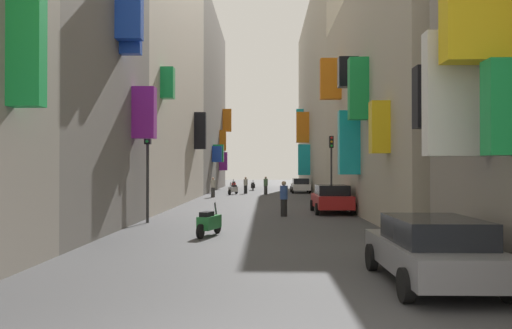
% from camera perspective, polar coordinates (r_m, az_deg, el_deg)
% --- Properties ---
extents(ground_plane, '(140.00, 140.00, 0.00)m').
position_cam_1_polar(ground_plane, '(35.35, 0.36, -4.29)').
color(ground_plane, '#424244').
extents(building_left_mid_a, '(6.95, 9.79, 15.50)m').
position_cam_1_polar(building_left_mid_a, '(20.21, -24.58, 15.14)').
color(building_left_mid_a, slate).
rests_on(building_left_mid_a, ground).
extents(building_left_mid_b, '(6.87, 19.85, 19.97)m').
position_cam_1_polar(building_left_mid_b, '(34.30, -13.52, 12.39)').
color(building_left_mid_b, '#B2A899').
rests_on(building_left_mid_b, ground).
extents(building_left_mid_c, '(7.12, 23.00, 19.64)m').
position_cam_1_polar(building_left_mid_c, '(54.95, -7.82, 7.30)').
color(building_left_mid_c, slate).
rests_on(building_left_mid_c, ground).
extents(building_right_mid_b, '(7.23, 20.62, 12.01)m').
position_cam_1_polar(building_right_mid_b, '(26.54, 17.71, 7.50)').
color(building_right_mid_b, '#BCB29E').
rests_on(building_right_mid_b, ground).
extents(building_right_mid_c, '(7.30, 29.77, 19.56)m').
position_cam_1_polar(building_right_mid_c, '(51.49, 9.60, 7.79)').
color(building_right_mid_c, '#BCB29E').
rests_on(building_right_mid_c, ground).
extents(parked_car_grey, '(1.95, 4.00, 1.34)m').
position_cam_1_polar(parked_car_grey, '(10.24, 20.17, -9.39)').
color(parked_car_grey, slate).
rests_on(parked_car_grey, ground).
extents(parked_car_red, '(1.96, 3.95, 1.47)m').
position_cam_1_polar(parked_car_red, '(25.55, 8.97, -3.98)').
color(parked_car_red, '#B21E1E').
rests_on(parked_car_red, ground).
extents(parked_car_white, '(1.85, 4.05, 1.41)m').
position_cam_1_polar(parked_car_white, '(47.11, 5.30, -2.46)').
color(parked_car_white, white).
rests_on(parked_car_white, ground).
extents(scooter_black, '(0.49, 1.82, 1.13)m').
position_cam_1_polar(scooter_black, '(52.46, -0.37, -2.57)').
color(scooter_black, black).
rests_on(scooter_black, ground).
extents(scooter_silver, '(0.54, 2.00, 1.13)m').
position_cam_1_polar(scooter_silver, '(56.70, 4.52, -2.42)').
color(scooter_silver, '#ADADB2').
rests_on(scooter_silver, ground).
extents(scooter_red, '(0.45, 1.92, 1.13)m').
position_cam_1_polar(scooter_red, '(56.45, -2.67, -2.43)').
color(scooter_red, red).
rests_on(scooter_red, ground).
extents(scooter_white, '(0.83, 1.85, 1.13)m').
position_cam_1_polar(scooter_white, '(43.76, -2.74, -2.97)').
color(scooter_white, silver).
rests_on(scooter_white, ground).
extents(scooter_green, '(0.76, 1.88, 1.13)m').
position_cam_1_polar(scooter_green, '(16.69, -5.59, -6.87)').
color(scooter_green, '#287F3D').
rests_on(scooter_green, ground).
extents(pedestrian_crossing, '(0.54, 0.54, 1.64)m').
position_cam_1_polar(pedestrian_crossing, '(39.39, -5.13, -2.72)').
color(pedestrian_crossing, '#333333').
rests_on(pedestrian_crossing, ground).
extents(pedestrian_near_left, '(0.43, 0.43, 1.57)m').
position_cam_1_polar(pedestrian_near_left, '(45.33, -1.24, -2.49)').
color(pedestrian_near_left, black).
rests_on(pedestrian_near_left, ground).
extents(pedestrian_near_right, '(0.42, 0.42, 1.63)m').
position_cam_1_polar(pedestrian_near_right, '(43.69, 1.16, -2.52)').
color(pedestrian_near_right, '#333333').
rests_on(pedestrian_near_right, ground).
extents(pedestrian_mid_street, '(0.49, 0.49, 1.72)m').
position_cam_1_polar(pedestrian_mid_street, '(23.42, 3.33, -4.08)').
color(pedestrian_mid_street, black).
rests_on(pedestrian_mid_street, ground).
extents(traffic_light_near_corner, '(0.26, 0.34, 4.12)m').
position_cam_1_polar(traffic_light_near_corner, '(21.09, -12.75, 0.85)').
color(traffic_light_near_corner, '#2D2D2D').
rests_on(traffic_light_near_corner, ground).
extents(traffic_light_far_corner, '(0.26, 0.34, 4.38)m').
position_cam_1_polar(traffic_light_far_corner, '(30.43, 8.94, 0.73)').
color(traffic_light_far_corner, '#2D2D2D').
rests_on(traffic_light_far_corner, ground).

